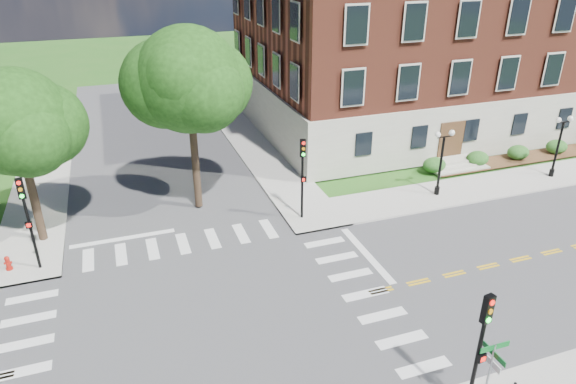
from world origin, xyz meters
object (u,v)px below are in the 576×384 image
object	(u,v)px
twin_lamp_east	(559,143)
street_sign_pole	(491,367)
twin_lamp_west	(441,159)
fire_hydrant	(8,263)
traffic_signal_nw	(27,212)
traffic_signal_se	(481,341)
traffic_signal_ne	(303,169)

from	to	relation	value
twin_lamp_east	street_sign_pole	bearing A→B (deg)	-139.57
twin_lamp_west	fire_hydrant	distance (m)	24.68
traffic_signal_nw	twin_lamp_west	bearing A→B (deg)	1.56
traffic_signal_se	twin_lamp_east	bearing A→B (deg)	39.37
twin_lamp_west	street_sign_pole	bearing A→B (deg)	-119.30
twin_lamp_west	traffic_signal_ne	bearing A→B (deg)	-179.65
fire_hydrant	traffic_signal_ne	bearing A→B (deg)	0.97
traffic_signal_ne	twin_lamp_east	size ratio (longest dim) A/B	1.13
traffic_signal_se	traffic_signal_ne	xyz separation A→B (m)	(-0.43, 14.75, 0.00)
twin_lamp_west	fire_hydrant	xyz separation A→B (m)	(-24.60, -0.32, -2.06)
twin_lamp_west	twin_lamp_east	bearing A→B (deg)	-1.11
traffic_signal_se	twin_lamp_west	xyz separation A→B (m)	(8.77, 14.81, -0.66)
traffic_signal_nw	twin_lamp_east	world-z (taller)	traffic_signal_nw
traffic_signal_ne	traffic_signal_nw	distance (m)	14.01
traffic_signal_nw	twin_lamp_west	distance (m)	23.22
traffic_signal_se	fire_hydrant	world-z (taller)	traffic_signal_se
traffic_signal_se	twin_lamp_east	size ratio (longest dim) A/B	1.13
traffic_signal_ne	traffic_signal_se	bearing A→B (deg)	-88.32
traffic_signal_se	twin_lamp_east	xyz separation A→B (m)	(17.83, 14.63, -0.66)
twin_lamp_west	twin_lamp_east	world-z (taller)	same
traffic_signal_ne	street_sign_pole	world-z (taller)	traffic_signal_ne
twin_lamp_east	fire_hydrant	world-z (taller)	twin_lamp_east
fire_hydrant	twin_lamp_east	bearing A→B (deg)	0.24
traffic_signal_se	traffic_signal_nw	bearing A→B (deg)	135.51
traffic_signal_ne	fire_hydrant	xyz separation A→B (m)	(-15.40, -0.26, -2.72)
traffic_signal_nw	street_sign_pole	world-z (taller)	traffic_signal_nw
street_sign_pole	twin_lamp_east	bearing A→B (deg)	40.43
twin_lamp_west	traffic_signal_nw	bearing A→B (deg)	-178.44
traffic_signal_ne	street_sign_pole	distance (m)	15.12
traffic_signal_nw	twin_lamp_east	size ratio (longest dim) A/B	1.13
traffic_signal_se	street_sign_pole	size ratio (longest dim) A/B	1.55
twin_lamp_east	fire_hydrant	xyz separation A→B (m)	(-33.66, -0.14, -2.06)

